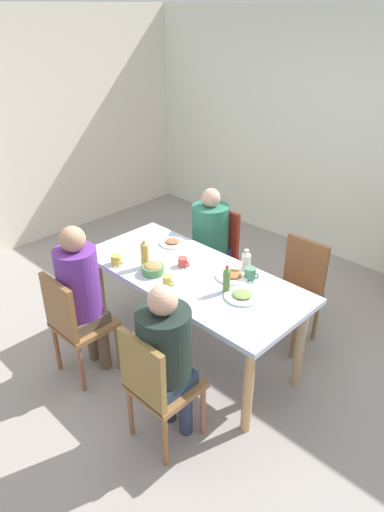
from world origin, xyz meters
TOP-DOWN VIEW (x-y plane):
  - ground_plane at (0.00, 0.00)m, footprint 6.83×6.83m
  - wall_back at (0.00, 2.45)m, footprint 5.93×0.12m
  - wall_left at (-2.90, 0.00)m, footprint 0.12×5.02m
  - dining_table at (0.00, 0.00)m, footprint 1.83×0.81m
  - chair_0 at (-0.46, 0.79)m, footprint 0.40×0.40m
  - person_0 at (-0.46, 0.70)m, footprint 0.34×0.34m
  - chair_1 at (0.46, -0.79)m, footprint 0.40×0.40m
  - person_1 at (0.46, -0.70)m, footprint 0.34×0.34m
  - chair_2 at (-0.46, -0.79)m, footprint 0.40×0.40m
  - person_2 at (-0.46, -0.70)m, footprint 0.31×0.31m
  - chair_3 at (0.46, 0.79)m, footprint 0.40×0.40m
  - plate_0 at (0.48, 0.01)m, footprint 0.25×0.25m
  - plate_1 at (-0.46, 0.23)m, footprint 0.22×0.22m
  - plate_2 at (0.25, 0.17)m, footprint 0.25×0.25m
  - bowl_0 at (-0.21, -0.21)m, footprint 0.17×0.17m
  - cup_0 at (-0.13, 0.03)m, footprint 0.11×0.08m
  - cup_1 at (0.36, 0.25)m, footprint 0.12×0.09m
  - cup_2 at (0.00, -0.25)m, footprint 0.11×0.07m
  - cup_3 at (-0.53, -0.31)m, footprint 0.12×0.08m
  - bottle_0 at (-0.32, -0.19)m, footprint 0.06×0.06m
  - bottle_1 at (0.27, 0.31)m, footprint 0.07×0.07m
  - bottle_2 at (0.35, -0.01)m, footprint 0.05×0.05m

SIDE VIEW (x-z plane):
  - ground_plane at x=0.00m, z-range 0.00..0.00m
  - chair_0 at x=-0.46m, z-range 0.06..0.96m
  - chair_1 at x=0.46m, z-range 0.06..0.96m
  - chair_2 at x=-0.46m, z-range 0.06..0.96m
  - chair_3 at x=0.46m, z-range 0.06..0.96m
  - dining_table at x=0.00m, z-range 0.29..1.07m
  - person_0 at x=-0.46m, z-range 0.13..1.28m
  - person_1 at x=0.46m, z-range 0.13..1.31m
  - person_2 at x=-0.46m, z-range 0.12..1.38m
  - plate_2 at x=0.25m, z-range 0.77..0.81m
  - plate_0 at x=0.48m, z-range 0.77..0.81m
  - plate_1 at x=-0.46m, z-range 0.77..0.81m
  - cup_0 at x=-0.13m, z-range 0.78..0.85m
  - cup_3 at x=-0.53m, z-range 0.78..0.86m
  - bowl_0 at x=-0.21m, z-range 0.78..0.86m
  - cup_2 at x=0.00m, z-range 0.78..0.87m
  - cup_1 at x=0.36m, z-range 0.78..0.87m
  - bottle_1 at x=0.27m, z-range 0.77..0.96m
  - bottle_2 at x=0.35m, z-range 0.77..0.98m
  - bottle_0 at x=-0.32m, z-range 0.77..1.01m
  - wall_back at x=0.00m, z-range 0.00..2.60m
  - wall_left at x=-2.90m, z-range 0.00..2.60m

